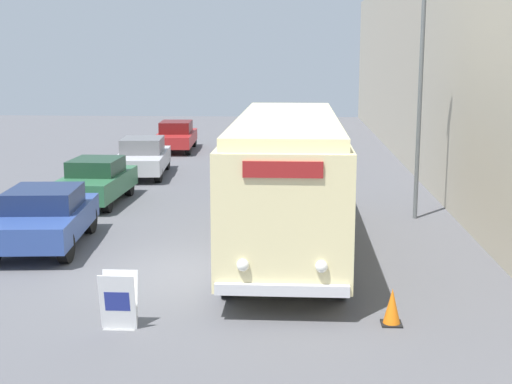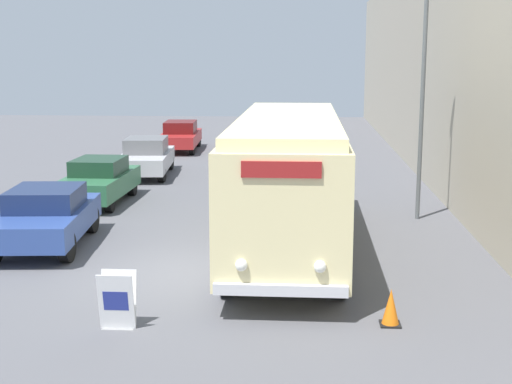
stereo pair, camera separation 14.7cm
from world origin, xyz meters
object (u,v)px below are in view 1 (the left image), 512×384
at_px(sign_board, 119,302).
at_px(parked_car_distant, 176,136).
at_px(streetlamp, 421,63).
at_px(traffic_cone, 392,307).
at_px(vintage_bus, 287,175).
at_px(parked_car_far, 143,157).
at_px(parked_car_mid, 96,181).
at_px(parked_car_near, 44,217).

relative_size(sign_board, parked_car_distant, 0.22).
xyz_separation_m(sign_board, parked_car_distant, (-2.98, 23.16, 0.25)).
distance_m(streetlamp, traffic_cone, 9.46).
xyz_separation_m(vintage_bus, sign_board, (-2.77, -5.37, -1.33)).
bearing_deg(parked_car_far, parked_car_mid, -98.65).
distance_m(parked_car_far, parked_car_distant, 7.48).
bearing_deg(parked_car_distant, traffic_cone, -74.71).
relative_size(vintage_bus, sign_board, 9.95).
xyz_separation_m(vintage_bus, streetlamp, (3.63, 3.46, 2.60)).
height_order(sign_board, parked_car_mid, parked_car_mid).
bearing_deg(parked_car_near, parked_car_mid, 87.02).
bearing_deg(parked_car_mid, streetlamp, -8.12).
height_order(vintage_bus, parked_car_distant, vintage_bus).
bearing_deg(sign_board, parked_car_far, 100.85).
bearing_deg(traffic_cone, parked_car_near, 149.11).
bearing_deg(parked_car_distant, parked_car_mid, -95.01).
height_order(vintage_bus, parked_car_far, vintage_bus).
xyz_separation_m(parked_car_mid, traffic_cone, (8.03, -9.92, -0.40)).
height_order(parked_car_distant, traffic_cone, parked_car_distant).
bearing_deg(parked_car_mid, parked_car_far, 87.33).
distance_m(vintage_bus, parked_car_far, 11.86).
height_order(streetlamp, parked_car_near, streetlamp).
bearing_deg(streetlamp, traffic_cone, -101.62).
bearing_deg(parked_car_far, parked_car_near, -95.66).
xyz_separation_m(sign_board, parked_car_mid, (-3.34, 10.39, 0.23)).
bearing_deg(sign_board, parked_car_distant, 97.32).
relative_size(parked_car_far, traffic_cone, 6.94).
height_order(vintage_bus, streetlamp, streetlamp).
bearing_deg(vintage_bus, parked_car_mid, 140.60).
bearing_deg(parked_car_far, sign_board, -84.13).
distance_m(streetlamp, parked_car_far, 12.20).
bearing_deg(parked_car_far, parked_car_distant, 84.82).
bearing_deg(parked_car_far, traffic_cone, -68.14).
bearing_deg(sign_board, traffic_cone, 5.78).
bearing_deg(vintage_bus, traffic_cone, -68.66).
xyz_separation_m(vintage_bus, parked_car_mid, (-6.11, 5.02, -1.10)).
distance_m(vintage_bus, parked_car_distant, 18.72).
height_order(streetlamp, traffic_cone, streetlamp).
distance_m(sign_board, traffic_cone, 4.71).
bearing_deg(parked_car_near, traffic_cone, -36.20).
xyz_separation_m(parked_car_mid, parked_car_far, (0.34, 5.28, 0.02)).
relative_size(vintage_bus, parked_car_far, 2.20).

